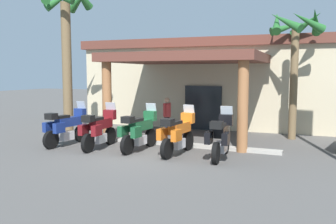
# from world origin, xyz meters

# --- Properties ---
(ground_plane) EXTENTS (80.00, 80.00, 0.00)m
(ground_plane) POSITION_xyz_m (0.00, 0.00, 0.00)
(ground_plane) COLOR #514F4C
(motel_building) EXTENTS (13.71, 10.44, 4.39)m
(motel_building) POSITION_xyz_m (-0.08, 8.40, 2.25)
(motel_building) COLOR beige
(motel_building) RESTS_ON ground_plane
(motorcycle_blue) EXTENTS (0.74, 2.21, 1.61)m
(motorcycle_blue) POSITION_xyz_m (-3.48, 0.23, 0.70)
(motorcycle_blue) COLOR black
(motorcycle_blue) RESTS_ON ground_plane
(motorcycle_maroon) EXTENTS (0.72, 2.21, 1.61)m
(motorcycle_maroon) POSITION_xyz_m (-2.01, 0.23, 0.70)
(motorcycle_maroon) COLOR black
(motorcycle_maroon) RESTS_ON ground_plane
(motorcycle_green) EXTENTS (0.73, 2.21, 1.61)m
(motorcycle_green) POSITION_xyz_m (-0.53, 0.49, 0.70)
(motorcycle_green) COLOR black
(motorcycle_green) RESTS_ON ground_plane
(motorcycle_orange) EXTENTS (0.73, 2.21, 1.61)m
(motorcycle_orange) POSITION_xyz_m (0.94, 0.44, 0.70)
(motorcycle_orange) COLOR black
(motorcycle_orange) RESTS_ON ground_plane
(motorcycle_black) EXTENTS (0.73, 2.21, 1.61)m
(motorcycle_black) POSITION_xyz_m (2.41, 0.46, 0.70)
(motorcycle_black) COLOR black
(motorcycle_black) RESTS_ON ground_plane
(pedestrian) EXTENTS (0.32, 0.52, 1.66)m
(pedestrian) POSITION_xyz_m (-0.88, 3.71, 0.96)
(pedestrian) COLOR black
(pedestrian) RESTS_ON ground_plane
(palm_tree_roadside) EXTENTS (2.16, 2.31, 6.44)m
(palm_tree_roadside) POSITION_xyz_m (-4.59, 1.76, 4.37)
(palm_tree_roadside) COLOR brown
(palm_tree_roadside) RESTS_ON ground_plane
(palm_tree_near_portico) EXTENTS (2.28, 2.35, 5.34)m
(palm_tree_near_portico) POSITION_xyz_m (4.18, 5.00, 4.02)
(palm_tree_near_portico) COLOR brown
(palm_tree_near_portico) RESTS_ON ground_plane
(curb_strip) EXTENTS (9.37, 0.36, 0.12)m
(curb_strip) POSITION_xyz_m (-0.53, 1.84, 0.06)
(curb_strip) COLOR #ADA89E
(curb_strip) RESTS_ON ground_plane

